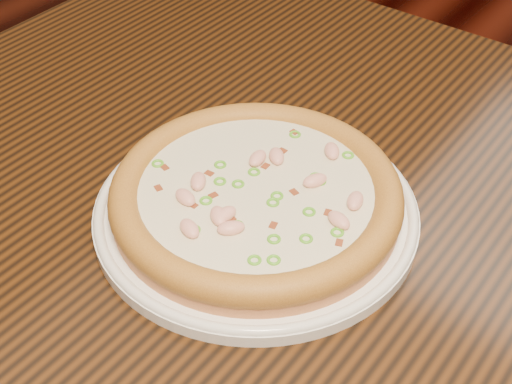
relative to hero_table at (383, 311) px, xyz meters
The scene contains 3 objects.
hero_table is the anchor object (origin of this frame).
plate 0.17m from the hero_table, 157.38° to the right, with size 0.30×0.30×0.02m.
pizza 0.18m from the hero_table, 157.31° to the right, with size 0.27×0.27×0.03m.
Camera 1 is at (0.09, -0.74, 1.20)m, focal length 50.00 mm.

